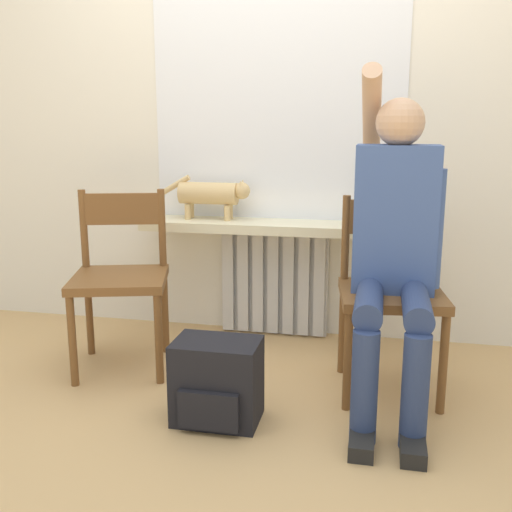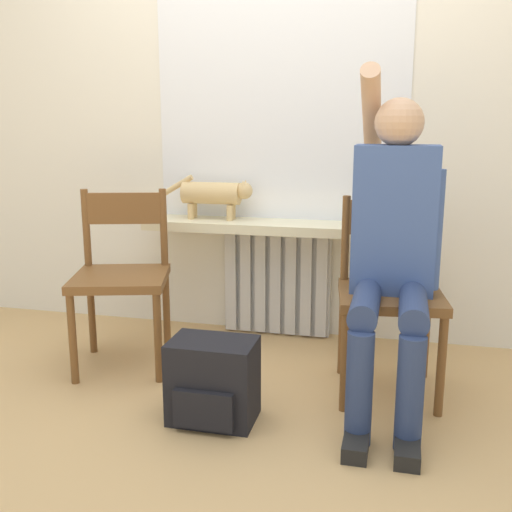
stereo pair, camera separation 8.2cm
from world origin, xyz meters
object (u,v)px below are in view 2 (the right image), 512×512
Objects in this scene: chair_left at (122,274)px; cat at (215,194)px; backpack at (213,382)px; chair_right at (390,291)px; person at (393,240)px.

cat is (0.30, 0.53, 0.33)m from chair_left.
backpack is at bearing -53.36° from chair_left.
backpack is at bearing -152.55° from chair_right.
person is (1.27, -0.11, 0.25)m from chair_left.
person is at bearing 27.00° from backpack.
cat reaches higher than backpack.
chair_left and chair_right have the same top height.
person is 0.92m from backpack.
person is 4.14× the size of backpack.
person is at bearing -94.36° from chair_right.
chair_right is at bearing -16.22° from chair_left.
chair_left is 0.81m from backpack.
chair_left is 1.00× the size of chair_right.
person reaches higher than cat.
person is (0.01, -0.12, 0.25)m from chair_right.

